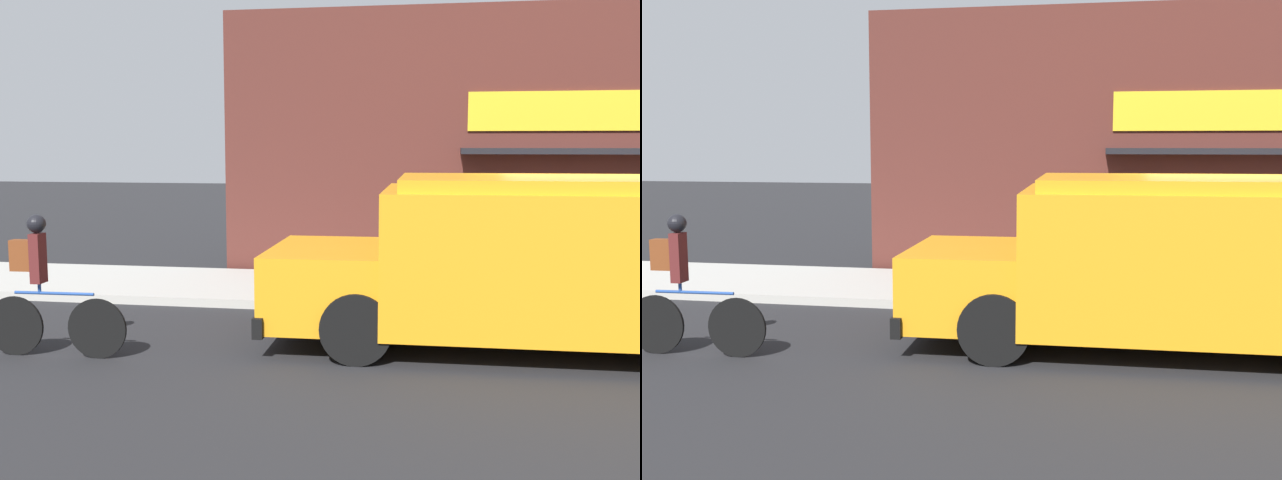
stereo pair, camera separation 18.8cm
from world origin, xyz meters
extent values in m
plane|color=#232326|center=(0.00, 0.00, 0.00)|extent=(70.00, 70.00, 0.00)
cube|color=#ADAAA3|center=(0.00, 1.38, 0.07)|extent=(28.00, 2.75, 0.14)
cube|color=#4C231E|center=(0.00, 2.96, 2.45)|extent=(12.27, 0.18, 4.89)
cube|color=gold|center=(0.63, 2.85, 3.03)|extent=(4.65, 0.05, 0.68)
cube|color=black|center=(0.63, 2.51, 2.35)|extent=(4.88, 0.74, 0.10)
cube|color=orange|center=(-0.43, -1.47, 1.11)|extent=(4.72, 2.44, 1.64)
cube|color=orange|center=(-3.47, -1.52, 0.74)|extent=(1.45, 2.19, 0.90)
cube|color=orange|center=(-0.43, -1.47, 2.00)|extent=(4.34, 2.24, 0.15)
cube|color=black|center=(-4.13, -1.54, 0.39)|extent=(0.16, 2.30, 0.24)
cube|color=red|center=(-1.74, -0.07, 1.19)|extent=(0.03, 0.44, 0.44)
cylinder|color=black|center=(-3.04, -0.50, 0.41)|extent=(0.82, 0.28, 0.82)
cylinder|color=black|center=(-3.00, -2.53, 0.41)|extent=(0.82, 0.28, 0.82)
cylinder|color=black|center=(-5.98, -2.81, 0.35)|extent=(0.70, 0.06, 0.70)
cylinder|color=black|center=(-6.99, -2.85, 0.35)|extent=(0.70, 0.06, 0.70)
cylinder|color=#234793|center=(-6.49, -2.83, 0.75)|extent=(0.97, 0.07, 0.04)
cylinder|color=#234793|center=(-6.66, -2.83, 0.81)|extent=(0.04, 0.04, 0.12)
cube|color=#561E1E|center=(-6.66, -2.83, 1.16)|extent=(0.13, 0.20, 0.58)
sphere|color=black|center=(-6.66, -2.83, 1.56)|extent=(0.21, 0.21, 0.21)
cube|color=brown|center=(-6.85, -2.84, 1.19)|extent=(0.26, 0.15, 0.36)
cylinder|color=#2D5138|center=(-2.13, 1.64, 0.61)|extent=(0.54, 0.54, 0.95)
cylinder|color=black|center=(-2.13, 1.64, 1.10)|extent=(0.55, 0.55, 0.04)
camera|label=1|loc=(-2.02, -10.69, 2.47)|focal=42.00mm
camera|label=2|loc=(-1.83, -10.66, 2.47)|focal=42.00mm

